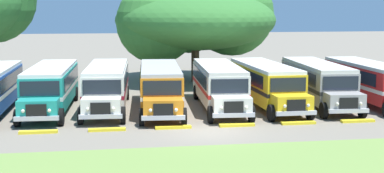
{
  "coord_description": "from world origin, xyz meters",
  "views": [
    {
      "loc": [
        -5.26,
        -27.73,
        6.64
      ],
      "look_at": [
        0.0,
        5.84,
        1.6
      ],
      "focal_mm": 50.42,
      "sensor_mm": 36.0,
      "label": 1
    }
  ],
  "objects_px": {
    "parked_bus_slot_3": "(160,85)",
    "parked_bus_slot_7": "(369,81)",
    "parked_bus_slot_2": "(107,85)",
    "parked_bus_slot_6": "(317,81)",
    "parked_bus_slot_5": "(266,83)",
    "broad_shade_tree": "(197,19)",
    "parked_bus_slot_1": "(51,86)",
    "parked_bus_slot_4": "(219,84)"
  },
  "relations": [
    {
      "from": "parked_bus_slot_4",
      "to": "broad_shade_tree",
      "type": "xyz_separation_m",
      "value": [
        0.67,
        13.23,
        3.96
      ]
    },
    {
      "from": "parked_bus_slot_3",
      "to": "parked_bus_slot_7",
      "type": "distance_m",
      "value": 14.45
    },
    {
      "from": "parked_bus_slot_6",
      "to": "parked_bus_slot_7",
      "type": "bearing_deg",
      "value": 87.88
    },
    {
      "from": "parked_bus_slot_7",
      "to": "broad_shade_tree",
      "type": "relative_size",
      "value": 0.74
    },
    {
      "from": "parked_bus_slot_2",
      "to": "parked_bus_slot_4",
      "type": "distance_m",
      "value": 7.39
    },
    {
      "from": "parked_bus_slot_2",
      "to": "parked_bus_slot_5",
      "type": "xyz_separation_m",
      "value": [
        10.57,
        -0.73,
        0.0
      ]
    },
    {
      "from": "parked_bus_slot_6",
      "to": "parked_bus_slot_7",
      "type": "height_order",
      "value": "same"
    },
    {
      "from": "parked_bus_slot_3",
      "to": "parked_bus_slot_7",
      "type": "relative_size",
      "value": 1.01
    },
    {
      "from": "parked_bus_slot_2",
      "to": "parked_bus_slot_6",
      "type": "xyz_separation_m",
      "value": [
        14.29,
        -0.58,
        0.0
      ]
    },
    {
      "from": "parked_bus_slot_4",
      "to": "parked_bus_slot_6",
      "type": "height_order",
      "value": "same"
    },
    {
      "from": "parked_bus_slot_2",
      "to": "parked_bus_slot_6",
      "type": "relative_size",
      "value": 1.0
    },
    {
      "from": "parked_bus_slot_7",
      "to": "broad_shade_tree",
      "type": "distance_m",
      "value": 17.12
    },
    {
      "from": "parked_bus_slot_2",
      "to": "parked_bus_slot_6",
      "type": "bearing_deg",
      "value": 91.33
    },
    {
      "from": "parked_bus_slot_3",
      "to": "parked_bus_slot_7",
      "type": "bearing_deg",
      "value": 93.66
    },
    {
      "from": "parked_bus_slot_3",
      "to": "broad_shade_tree",
      "type": "height_order",
      "value": "broad_shade_tree"
    },
    {
      "from": "parked_bus_slot_1",
      "to": "parked_bus_slot_2",
      "type": "relative_size",
      "value": 1.0
    },
    {
      "from": "parked_bus_slot_2",
      "to": "parked_bus_slot_4",
      "type": "xyz_separation_m",
      "value": [
        7.35,
        -0.75,
        0.0
      ]
    },
    {
      "from": "parked_bus_slot_1",
      "to": "parked_bus_slot_7",
      "type": "bearing_deg",
      "value": 89.81
    },
    {
      "from": "parked_bus_slot_5",
      "to": "parked_bus_slot_7",
      "type": "height_order",
      "value": "same"
    },
    {
      "from": "parked_bus_slot_3",
      "to": "broad_shade_tree",
      "type": "bearing_deg",
      "value": 164.98
    },
    {
      "from": "parked_bus_slot_3",
      "to": "parked_bus_slot_4",
      "type": "xyz_separation_m",
      "value": [
        3.92,
        0.11,
        0.0
      ]
    },
    {
      "from": "parked_bus_slot_4",
      "to": "parked_bus_slot_6",
      "type": "bearing_deg",
      "value": 94.84
    },
    {
      "from": "parked_bus_slot_5",
      "to": "parked_bus_slot_3",
      "type": "bearing_deg",
      "value": -90.07
    },
    {
      "from": "broad_shade_tree",
      "to": "parked_bus_slot_7",
      "type": "bearing_deg",
      "value": -53.7
    },
    {
      "from": "parked_bus_slot_4",
      "to": "parked_bus_slot_7",
      "type": "bearing_deg",
      "value": 92.4
    },
    {
      "from": "parked_bus_slot_2",
      "to": "parked_bus_slot_7",
      "type": "xyz_separation_m",
      "value": [
        17.88,
        -0.94,
        0.0
      ]
    },
    {
      "from": "parked_bus_slot_5",
      "to": "parked_bus_slot_6",
      "type": "relative_size",
      "value": 0.99
    },
    {
      "from": "parked_bus_slot_2",
      "to": "parked_bus_slot_7",
      "type": "distance_m",
      "value": 17.91
    },
    {
      "from": "parked_bus_slot_6",
      "to": "broad_shade_tree",
      "type": "relative_size",
      "value": 0.75
    },
    {
      "from": "parked_bus_slot_7",
      "to": "parked_bus_slot_2",
      "type": "bearing_deg",
      "value": -92.76
    },
    {
      "from": "parked_bus_slot_4",
      "to": "broad_shade_tree",
      "type": "bearing_deg",
      "value": -179.47
    },
    {
      "from": "parked_bus_slot_1",
      "to": "parked_bus_slot_6",
      "type": "relative_size",
      "value": 1.0
    },
    {
      "from": "parked_bus_slot_1",
      "to": "parked_bus_slot_4",
      "type": "xyz_separation_m",
      "value": [
        10.93,
        -0.78,
        0.0
      ]
    },
    {
      "from": "parked_bus_slot_2",
      "to": "parked_bus_slot_5",
      "type": "height_order",
      "value": "same"
    },
    {
      "from": "parked_bus_slot_7",
      "to": "broad_shade_tree",
      "type": "xyz_separation_m",
      "value": [
        -9.86,
        13.42,
        3.96
      ]
    },
    {
      "from": "parked_bus_slot_3",
      "to": "parked_bus_slot_6",
      "type": "height_order",
      "value": "same"
    },
    {
      "from": "parked_bus_slot_3",
      "to": "parked_bus_slot_6",
      "type": "relative_size",
      "value": 1.0
    },
    {
      "from": "parked_bus_slot_4",
      "to": "parked_bus_slot_3",
      "type": "bearing_deg",
      "value": -84.94
    },
    {
      "from": "broad_shade_tree",
      "to": "parked_bus_slot_1",
      "type": "bearing_deg",
      "value": -132.96
    },
    {
      "from": "parked_bus_slot_4",
      "to": "parked_bus_slot_5",
      "type": "distance_m",
      "value": 3.21
    },
    {
      "from": "parked_bus_slot_5",
      "to": "broad_shade_tree",
      "type": "bearing_deg",
      "value": -170.23
    },
    {
      "from": "parked_bus_slot_7",
      "to": "parked_bus_slot_6",
      "type": "bearing_deg",
      "value": -95.49
    }
  ]
}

